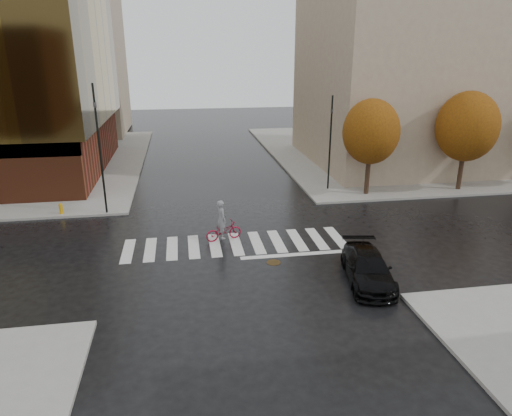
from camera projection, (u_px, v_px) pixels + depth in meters
The scene contains 13 objects.
ground at pixel (237, 248), 23.42m from camera, with size 120.00×120.00×0.00m, color black.
sidewalk_ne at pixel (417, 150), 46.22m from camera, with size 30.00×30.00×0.15m, color gray.
crosswalk at pixel (236, 244), 23.89m from camera, with size 12.00×3.00×0.01m, color silver.
building_ne_tan at pixel (408, 56), 38.90m from camera, with size 16.00×16.00×18.00m, color gray.
building_nw_far at pixel (57, 45), 52.12m from camera, with size 14.00×12.00×20.00m, color gray.
tree_ne_a at pixel (371, 132), 30.41m from camera, with size 3.80×3.80×6.50m.
tree_ne_b at pixel (467, 127), 31.44m from camera, with size 4.20×4.20×6.89m.
sedan at pixel (368, 268), 19.82m from camera, with size 1.82×4.48×1.30m, color black.
cyclist at pixel (223, 227), 24.15m from camera, with size 2.07×1.17×2.23m.
traffic_light_nw at pixel (99, 141), 26.66m from camera, with size 0.22×0.20×7.72m.
traffic_light_ne at pixel (330, 138), 31.76m from camera, with size 0.17×0.19×6.57m.
fire_hydrant at pixel (61, 208), 27.77m from camera, with size 0.24×0.24×0.67m.
manhole at pixel (274, 262), 21.79m from camera, with size 0.68×0.68×0.01m, color #473419.
Camera 1 is at (-2.55, -21.33, 9.60)m, focal length 32.00 mm.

